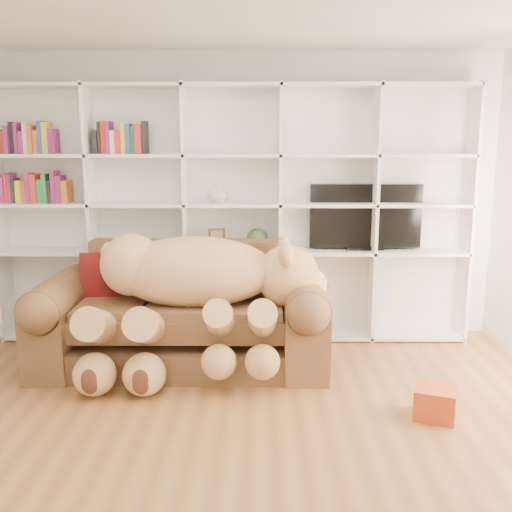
{
  "coord_description": "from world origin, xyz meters",
  "views": [
    {
      "loc": [
        0.25,
        -3.01,
        1.87
      ],
      "look_at": [
        0.22,
        1.63,
        0.94
      ],
      "focal_mm": 40.0,
      "sensor_mm": 36.0,
      "label": 1
    }
  ],
  "objects_px": {
    "sofa": "(183,320)",
    "teddy_bear": "(195,287)",
    "gift_box": "(435,403)",
    "tv": "(365,217)"
  },
  "relations": [
    {
      "from": "tv",
      "to": "teddy_bear",
      "type": "bearing_deg",
      "value": -148.85
    },
    {
      "from": "sofa",
      "to": "teddy_bear",
      "type": "relative_size",
      "value": 1.22
    },
    {
      "from": "sofa",
      "to": "teddy_bear",
      "type": "distance_m",
      "value": 0.42
    },
    {
      "from": "gift_box",
      "to": "tv",
      "type": "xyz_separation_m",
      "value": [
        -0.21,
        1.71,
        1.06
      ]
    },
    {
      "from": "tv",
      "to": "gift_box",
      "type": "bearing_deg",
      "value": -82.95
    },
    {
      "from": "sofa",
      "to": "tv",
      "type": "bearing_deg",
      "value": 23.5
    },
    {
      "from": "sofa",
      "to": "gift_box",
      "type": "distance_m",
      "value": 2.13
    },
    {
      "from": "sofa",
      "to": "tv",
      "type": "relative_size",
      "value": 2.28
    },
    {
      "from": "sofa",
      "to": "tv",
      "type": "xyz_separation_m",
      "value": [
        1.65,
        0.72,
        0.79
      ]
    },
    {
      "from": "sofa",
      "to": "teddy_bear",
      "type": "height_order",
      "value": "teddy_bear"
    }
  ]
}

